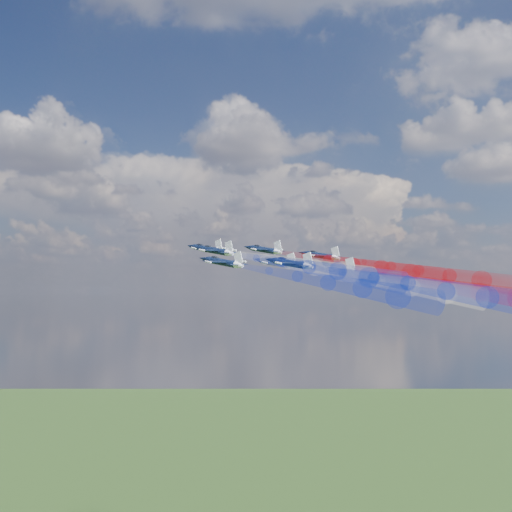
# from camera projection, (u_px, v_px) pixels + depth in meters

# --- Properties ---
(jet_lead) EXTENTS (16.28, 15.38, 5.80)m
(jet_lead) POSITION_uv_depth(u_px,v_px,m) (206.00, 249.00, 151.02)
(jet_lead) COLOR black
(trail_lead) EXTENTS (37.04, 24.60, 10.84)m
(trail_lead) POSITION_uv_depth(u_px,v_px,m) (289.00, 263.00, 133.73)
(trail_lead) COLOR white
(jet_inner_left) EXTENTS (16.28, 15.38, 5.80)m
(jet_inner_left) POSITION_uv_depth(u_px,v_px,m) (215.00, 251.00, 138.03)
(jet_inner_left) COLOR black
(trail_inner_left) EXTENTS (37.04, 24.60, 10.84)m
(trail_inner_left) POSITION_uv_depth(u_px,v_px,m) (309.00, 267.00, 120.74)
(trail_inner_left) COLOR #172EC5
(jet_inner_right) EXTENTS (16.28, 15.38, 5.80)m
(jet_inner_right) POSITION_uv_depth(u_px,v_px,m) (264.00, 250.00, 152.63)
(jet_inner_right) COLOR black
(trail_inner_right) EXTENTS (37.04, 24.60, 10.84)m
(trail_inner_right) POSITION_uv_depth(u_px,v_px,m) (354.00, 264.00, 135.34)
(trail_inner_right) COLOR red
(jet_outer_left) EXTENTS (16.28, 15.38, 5.80)m
(jet_outer_left) POSITION_uv_depth(u_px,v_px,m) (222.00, 262.00, 124.98)
(jet_outer_left) COLOR black
(trail_outer_left) EXTENTS (37.04, 24.60, 10.84)m
(trail_outer_left) POSITION_uv_depth(u_px,v_px,m) (329.00, 282.00, 107.69)
(trail_outer_left) COLOR #172EC5
(jet_center_third) EXTENTS (16.28, 15.38, 5.80)m
(jet_center_third) POSITION_uv_depth(u_px,v_px,m) (276.00, 263.00, 136.70)
(jet_center_third) COLOR black
(trail_center_third) EXTENTS (37.04, 24.60, 10.84)m
(trail_center_third) POSITION_uv_depth(u_px,v_px,m) (379.00, 281.00, 119.41)
(trail_center_third) COLOR white
(jet_outer_right) EXTENTS (16.28, 15.38, 5.80)m
(jet_outer_right) POSITION_uv_depth(u_px,v_px,m) (320.00, 256.00, 150.68)
(jet_outer_right) COLOR black
(trail_outer_right) EXTENTS (37.04, 24.60, 10.84)m
(trail_outer_right) POSITION_uv_depth(u_px,v_px,m) (419.00, 271.00, 133.39)
(trail_outer_right) COLOR red
(jet_rear_left) EXTENTS (16.28, 15.38, 5.80)m
(jet_rear_left) POSITION_uv_depth(u_px,v_px,m) (290.00, 263.00, 124.23)
(jet_rear_left) COLOR black
(trail_rear_left) EXTENTS (37.04, 24.60, 10.84)m
(trail_rear_left) POSITION_uv_depth(u_px,v_px,m) (408.00, 284.00, 106.94)
(trail_rear_left) COLOR #172EC5
(jet_rear_right) EXTENTS (16.28, 15.38, 5.80)m
(jet_rear_right) POSITION_uv_depth(u_px,v_px,m) (333.00, 267.00, 136.31)
(jet_rear_right) COLOR black
(trail_rear_right) EXTENTS (37.04, 24.60, 10.84)m
(trail_rear_right) POSITION_uv_depth(u_px,v_px,m) (446.00, 286.00, 119.02)
(trail_rear_right) COLOR red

